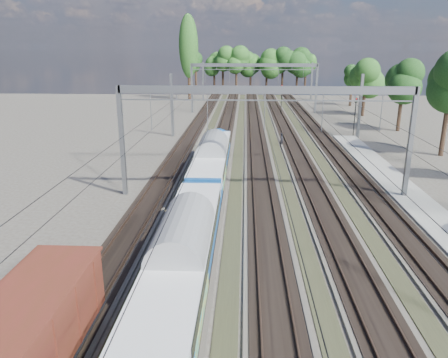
{
  "coord_description": "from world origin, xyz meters",
  "views": [
    {
      "loc": [
        -1.54,
        -4.33,
        11.88
      ],
      "look_at": [
        -2.98,
        25.57,
        2.8
      ],
      "focal_mm": 35.0,
      "sensor_mm": 36.0,
      "label": 1
    }
  ],
  "objects_px": {
    "emu_train": "(182,251)",
    "worker": "(282,140)",
    "signal_near": "(282,96)",
    "signal_far": "(355,112)"
  },
  "relations": [
    {
      "from": "emu_train",
      "to": "worker",
      "type": "height_order",
      "value": "emu_train"
    },
    {
      "from": "worker",
      "to": "signal_near",
      "type": "bearing_deg",
      "value": 17.63
    },
    {
      "from": "emu_train",
      "to": "signal_far",
      "type": "bearing_deg",
      "value": 66.42
    },
    {
      "from": "emu_train",
      "to": "signal_near",
      "type": "distance_m",
      "value": 61.29
    },
    {
      "from": "signal_near",
      "to": "signal_far",
      "type": "distance_m",
      "value": 21.16
    },
    {
      "from": "signal_far",
      "to": "signal_near",
      "type": "bearing_deg",
      "value": 101.83
    },
    {
      "from": "emu_train",
      "to": "worker",
      "type": "xyz_separation_m",
      "value": [
        7.58,
        34.49,
        -1.54
      ]
    },
    {
      "from": "emu_train",
      "to": "signal_near",
      "type": "height_order",
      "value": "signal_near"
    },
    {
      "from": "signal_far",
      "to": "worker",
      "type": "bearing_deg",
      "value": -159.1
    },
    {
      "from": "emu_train",
      "to": "signal_far",
      "type": "distance_m",
      "value": 44.92
    }
  ]
}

